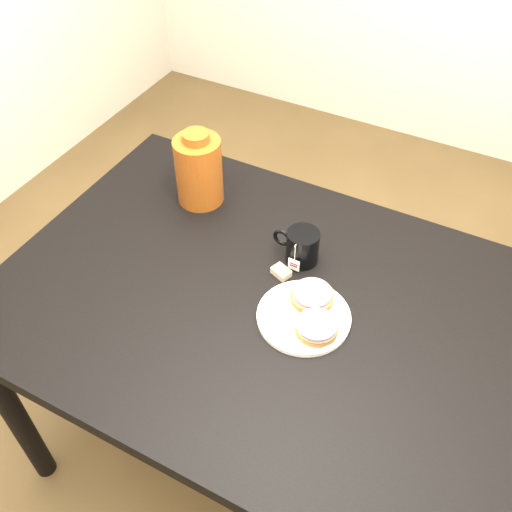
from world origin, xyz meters
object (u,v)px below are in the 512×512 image
at_px(bagel_front, 317,327).
at_px(mug, 302,246).
at_px(bagel_package, 199,170).
at_px(teabag_pouch, 281,272).
at_px(plate, 304,316).
at_px(bagel_back, 312,296).
at_px(table, 287,330).

height_order(bagel_front, mug, mug).
xyz_separation_m(bagel_front, bagel_package, (-0.47, 0.28, 0.07)).
bearing_deg(teabag_pouch, bagel_package, 154.17).
xyz_separation_m(plate, teabag_pouch, (-0.11, 0.10, 0.00)).
height_order(teabag_pouch, bagel_package, bagel_package).
bearing_deg(bagel_front, bagel_back, 119.74).
bearing_deg(bagel_front, table, 155.40).
xyz_separation_m(plate, bagel_back, (-0.00, 0.05, 0.02)).
height_order(bagel_front, bagel_package, bagel_package).
distance_m(bagel_back, bagel_package, 0.48).
bearing_deg(teabag_pouch, plate, -43.22).
distance_m(bagel_front, mug, 0.23).
height_order(bagel_back, bagel_front, same).
relative_size(table, bagel_back, 10.21).
height_order(table, bagel_front, bagel_front).
bearing_deg(plate, bagel_back, 93.48).
relative_size(table, bagel_front, 13.36).
height_order(table, mug, mug).
distance_m(bagel_front, teabag_pouch, 0.20).
xyz_separation_m(bagel_back, bagel_front, (0.05, -0.08, 0.00)).
relative_size(bagel_front, teabag_pouch, 2.33).
distance_m(table, teabag_pouch, 0.14).
relative_size(bagel_front, mug, 0.85).
bearing_deg(bagel_package, bagel_front, -30.96).
bearing_deg(mug, table, -74.23).
xyz_separation_m(table, bagel_back, (0.04, 0.04, 0.11)).
distance_m(plate, teabag_pouch, 0.15).
distance_m(bagel_back, teabag_pouch, 0.11).
height_order(plate, teabag_pouch, teabag_pouch).
relative_size(table, plate, 6.51).
bearing_deg(mug, plate, -62.45).
height_order(plate, bagel_front, bagel_front).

